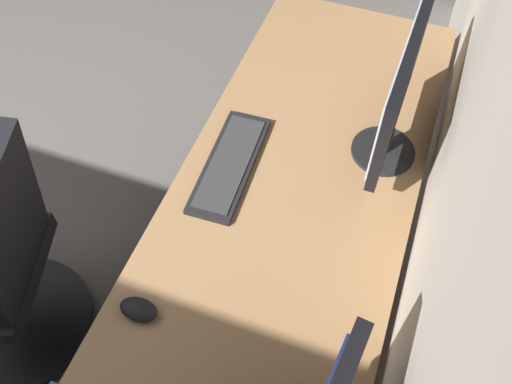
{
  "coord_description": "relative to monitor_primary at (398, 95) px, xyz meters",
  "views": [
    {
      "loc": [
        0.68,
        2.23,
        2.07
      ],
      "look_at": [
        -0.08,
        1.96,
        0.95
      ],
      "focal_mm": 38.54,
      "sensor_mm": 36.0,
      "label": 1
    }
  ],
  "objects": [
    {
      "name": "wall_back",
      "position": [
        0.51,
        0.21,
        0.32
      ],
      "size": [
        4.89,
        0.1,
        2.6
      ],
      "primitive_type": "cube",
      "color": "beige",
      "rests_on": "ground"
    },
    {
      "name": "desk",
      "position": [
        0.43,
        -0.22,
        -0.31
      ],
      "size": [
        2.26,
        0.71,
        0.73
      ],
      "color": "#936D47",
      "rests_on": "ground"
    },
    {
      "name": "monitor_primary",
      "position": [
        0.0,
        0.0,
        0.0
      ],
      "size": [
        0.5,
        0.2,
        0.43
      ],
      "color": "black",
      "rests_on": "desk"
    },
    {
      "name": "keyboard_main",
      "position": [
        0.22,
        -0.43,
        -0.24
      ],
      "size": [
        0.43,
        0.16,
        0.02
      ],
      "color": "black",
      "rests_on": "desk"
    },
    {
      "name": "mouse_main",
      "position": [
        0.75,
        -0.47,
        -0.23
      ],
      "size": [
        0.06,
        0.1,
        0.03
      ],
      "primitive_type": "ellipsoid",
      "color": "black",
      "rests_on": "desk"
    }
  ]
}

